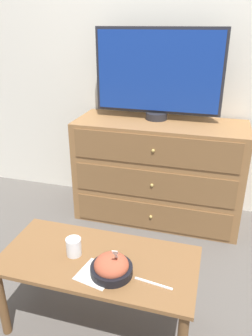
% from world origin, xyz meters
% --- Properties ---
extents(ground_plane, '(12.00, 12.00, 0.00)m').
position_xyz_m(ground_plane, '(0.00, 0.00, 0.00)').
color(ground_plane, '#56514C').
extents(wall_back, '(12.00, 0.05, 2.60)m').
position_xyz_m(wall_back, '(0.00, 0.03, 1.30)').
color(wall_back, silver).
rests_on(wall_back, ground_plane).
extents(dresser, '(1.25, 0.50, 0.79)m').
position_xyz_m(dresser, '(-0.12, -0.27, 0.39)').
color(dresser, olive).
rests_on(dresser, ground_plane).
extents(tv, '(0.92, 0.16, 0.64)m').
position_xyz_m(tv, '(-0.16, -0.20, 1.12)').
color(tv, '#232328').
rests_on(tv, dresser).
extents(coffee_table, '(0.95, 0.45, 0.42)m').
position_xyz_m(coffee_table, '(-0.20, -1.39, 0.35)').
color(coffee_table, brown).
rests_on(coffee_table, ground_plane).
extents(takeout_bowl, '(0.19, 0.19, 0.17)m').
position_xyz_m(takeout_bowl, '(-0.10, -1.47, 0.45)').
color(takeout_bowl, black).
rests_on(takeout_bowl, coffee_table).
extents(drink_cup, '(0.07, 0.07, 0.09)m').
position_xyz_m(drink_cup, '(-0.32, -1.39, 0.46)').
color(drink_cup, '#9E6638').
rests_on(drink_cup, coffee_table).
extents(napkin, '(0.18, 0.18, 0.00)m').
position_xyz_m(napkin, '(-0.17, -1.49, 0.42)').
color(napkin, silver).
rests_on(napkin, coffee_table).
extents(knife, '(0.17, 0.03, 0.01)m').
position_xyz_m(knife, '(0.09, -1.48, 0.42)').
color(knife, white).
rests_on(knife, coffee_table).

